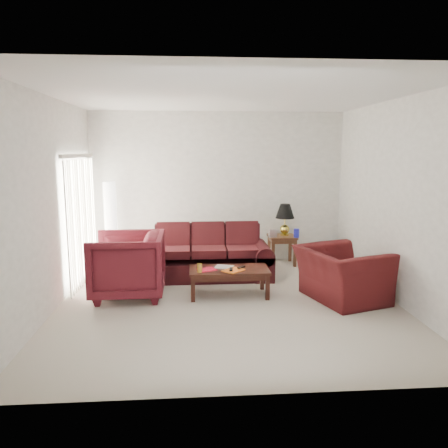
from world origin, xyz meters
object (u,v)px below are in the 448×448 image
object	(u,v)px
sofa	(208,252)
end_table	(282,250)
armchair_left	(128,265)
floor_lamp	(111,225)
armchair_right	(342,274)
coffee_table	(229,282)

from	to	relation	value
sofa	end_table	xyz separation A→B (m)	(1.49, 0.82, -0.17)
sofa	end_table	world-z (taller)	sofa
sofa	armchair_left	bearing A→B (deg)	-142.10
end_table	armchair_left	size ratio (longest dim) A/B	0.52
sofa	floor_lamp	distance (m)	2.05
sofa	floor_lamp	world-z (taller)	floor_lamp
floor_lamp	armchair_left	size ratio (longest dim) A/B	1.52
armchair_right	coffee_table	world-z (taller)	armchair_right
sofa	coffee_table	world-z (taller)	sofa
armchair_left	floor_lamp	bearing A→B (deg)	-162.96
end_table	floor_lamp	bearing A→B (deg)	179.85
armchair_left	armchair_right	size ratio (longest dim) A/B	0.91
sofa	coffee_table	size ratio (longest dim) A/B	1.82
armchair_right	floor_lamp	bearing A→B (deg)	42.82
coffee_table	armchair_right	bearing A→B (deg)	-23.33
end_table	coffee_table	bearing A→B (deg)	-123.73
floor_lamp	end_table	bearing A→B (deg)	-0.15
coffee_table	floor_lamp	bearing A→B (deg)	126.91
sofa	armchair_right	bearing A→B (deg)	-31.53
sofa	armchair_left	world-z (taller)	armchair_left
armchair_left	coffee_table	xyz separation A→B (m)	(1.57, -0.07, -0.29)
end_table	armchair_left	distance (m)	3.29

